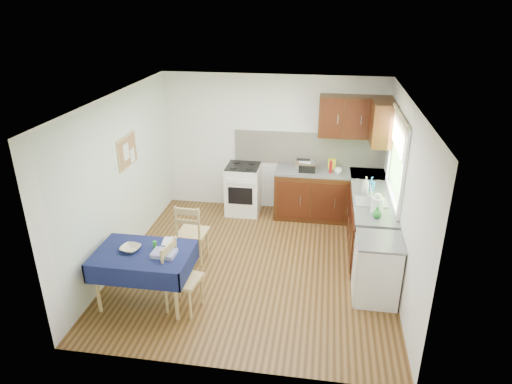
% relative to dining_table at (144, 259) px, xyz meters
% --- Properties ---
extents(floor, '(4.20, 4.20, 0.00)m').
position_rel_dining_table_xyz_m(floor, '(1.27, 1.07, -0.64)').
color(floor, '#462C12').
rests_on(floor, ground).
extents(ceiling, '(4.00, 4.20, 0.02)m').
position_rel_dining_table_xyz_m(ceiling, '(1.27, 1.07, 1.86)').
color(ceiling, white).
rests_on(ceiling, wall_back).
extents(wall_back, '(4.00, 0.02, 2.50)m').
position_rel_dining_table_xyz_m(wall_back, '(1.27, 3.17, 0.61)').
color(wall_back, white).
rests_on(wall_back, ground).
extents(wall_front, '(4.00, 0.02, 2.50)m').
position_rel_dining_table_xyz_m(wall_front, '(1.27, -1.03, 0.61)').
color(wall_front, white).
rests_on(wall_front, ground).
extents(wall_left, '(0.02, 4.20, 2.50)m').
position_rel_dining_table_xyz_m(wall_left, '(-0.73, 1.07, 0.61)').
color(wall_left, white).
rests_on(wall_left, ground).
extents(wall_right, '(0.02, 4.20, 2.50)m').
position_rel_dining_table_xyz_m(wall_right, '(3.27, 1.07, 0.61)').
color(wall_right, white).
rests_on(wall_right, ground).
extents(base_cabinets, '(1.90, 2.30, 0.86)m').
position_rel_dining_table_xyz_m(base_cabinets, '(2.63, 2.32, -0.21)').
color(base_cabinets, '#341609').
rests_on(base_cabinets, ground).
extents(worktop_back, '(1.90, 0.60, 0.04)m').
position_rel_dining_table_xyz_m(worktop_back, '(2.32, 2.87, 0.24)').
color(worktop_back, slate).
rests_on(worktop_back, base_cabinets).
extents(worktop_right, '(0.60, 1.70, 0.04)m').
position_rel_dining_table_xyz_m(worktop_right, '(2.97, 1.72, 0.24)').
color(worktop_right, slate).
rests_on(worktop_right, base_cabinets).
extents(worktop_corner, '(0.60, 0.60, 0.04)m').
position_rel_dining_table_xyz_m(worktop_corner, '(2.97, 2.87, 0.24)').
color(worktop_corner, slate).
rests_on(worktop_corner, base_cabinets).
extents(splashback, '(2.70, 0.02, 0.60)m').
position_rel_dining_table_xyz_m(splashback, '(1.92, 3.15, 0.56)').
color(splashback, beige).
rests_on(splashback, wall_back).
extents(upper_cabinets, '(1.20, 0.85, 0.70)m').
position_rel_dining_table_xyz_m(upper_cabinets, '(2.80, 2.87, 1.21)').
color(upper_cabinets, '#341609').
rests_on(upper_cabinets, wall_back).
extents(stove, '(0.60, 0.61, 0.92)m').
position_rel_dining_table_xyz_m(stove, '(0.77, 2.87, -0.18)').
color(stove, white).
rests_on(stove, ground).
extents(window, '(0.04, 1.48, 1.26)m').
position_rel_dining_table_xyz_m(window, '(3.24, 1.77, 1.01)').
color(window, '#325924').
rests_on(window, wall_right).
extents(fridge, '(0.58, 0.60, 0.89)m').
position_rel_dining_table_xyz_m(fridge, '(2.97, 0.52, -0.20)').
color(fridge, white).
rests_on(fridge, ground).
extents(corkboard, '(0.04, 0.62, 0.47)m').
position_rel_dining_table_xyz_m(corkboard, '(-0.70, 1.37, 0.96)').
color(corkboard, tan).
rests_on(corkboard, wall_left).
extents(dining_table, '(1.23, 0.83, 0.74)m').
position_rel_dining_table_xyz_m(dining_table, '(0.00, 0.00, 0.00)').
color(dining_table, '#101342').
rests_on(dining_table, ground).
extents(chair_far, '(0.45, 0.45, 0.96)m').
position_rel_dining_table_xyz_m(chair_far, '(0.31, 1.06, -0.13)').
color(chair_far, tan).
rests_on(chair_far, ground).
extents(chair_near, '(0.47, 0.47, 0.93)m').
position_rel_dining_table_xyz_m(chair_near, '(0.49, -0.07, -0.15)').
color(chair_near, tan).
rests_on(chair_near, ground).
extents(toaster, '(0.27, 0.17, 0.21)m').
position_rel_dining_table_xyz_m(toaster, '(1.85, 2.86, 0.36)').
color(toaster, silver).
rests_on(toaster, worktop_back).
extents(sandwich_press, '(0.29, 0.25, 0.17)m').
position_rel_dining_table_xyz_m(sandwich_press, '(1.93, 2.81, 0.35)').
color(sandwich_press, black).
rests_on(sandwich_press, worktop_back).
extents(sauce_bottle, '(0.05, 0.05, 0.22)m').
position_rel_dining_table_xyz_m(sauce_bottle, '(2.33, 2.78, 0.37)').
color(sauce_bottle, '#B10E13').
rests_on(sauce_bottle, worktop_back).
extents(yellow_packet, '(0.14, 0.10, 0.18)m').
position_rel_dining_table_xyz_m(yellow_packet, '(2.35, 3.01, 0.35)').
color(yellow_packet, yellow).
rests_on(yellow_packet, worktop_back).
extents(dish_rack, '(0.47, 0.36, 0.22)m').
position_rel_dining_table_xyz_m(dish_rack, '(2.94, 1.62, 0.29)').
color(dish_rack, '#9A999F').
rests_on(dish_rack, worktop_right).
extents(kettle, '(0.17, 0.17, 0.29)m').
position_rel_dining_table_xyz_m(kettle, '(2.99, 1.32, 0.39)').
color(kettle, white).
rests_on(kettle, worktop_right).
extents(cup, '(0.16, 0.16, 0.10)m').
position_rel_dining_table_xyz_m(cup, '(2.46, 2.76, 0.32)').
color(cup, white).
rests_on(cup, worktop_back).
extents(soap_bottle_a, '(0.12, 0.12, 0.28)m').
position_rel_dining_table_xyz_m(soap_bottle_a, '(2.86, 1.96, 0.40)').
color(soap_bottle_a, white).
rests_on(soap_bottle_a, worktop_right).
extents(soap_bottle_b, '(0.14, 0.14, 0.21)m').
position_rel_dining_table_xyz_m(soap_bottle_b, '(2.96, 2.12, 0.37)').
color(soap_bottle_b, blue).
rests_on(soap_bottle_b, worktop_right).
extents(soap_bottle_c, '(0.17, 0.17, 0.16)m').
position_rel_dining_table_xyz_m(soap_bottle_c, '(2.97, 1.13, 0.34)').
color(soap_bottle_c, '#268B2F').
rests_on(soap_bottle_c, worktop_right).
extents(plate_bowl, '(0.28, 0.28, 0.06)m').
position_rel_dining_table_xyz_m(plate_bowl, '(-0.16, 0.01, 0.13)').
color(plate_bowl, beige).
rests_on(plate_bowl, dining_table).
extents(book, '(0.20, 0.26, 0.02)m').
position_rel_dining_table_xyz_m(book, '(0.17, 0.28, 0.11)').
color(book, white).
rests_on(book, dining_table).
extents(spice_jar, '(0.05, 0.05, 0.10)m').
position_rel_dining_table_xyz_m(spice_jar, '(0.12, 0.12, 0.15)').
color(spice_jar, green).
rests_on(spice_jar, dining_table).
extents(tea_towel, '(0.30, 0.24, 0.05)m').
position_rel_dining_table_xyz_m(tea_towel, '(0.30, -0.03, 0.13)').
color(tea_towel, '#283496').
rests_on(tea_towel, dining_table).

